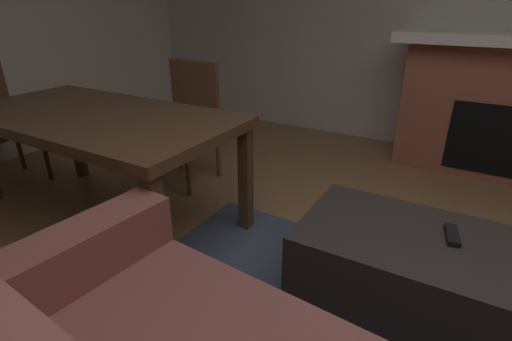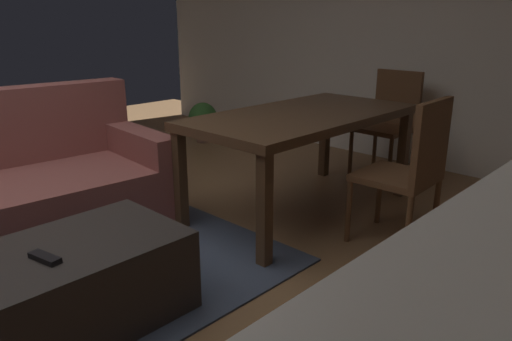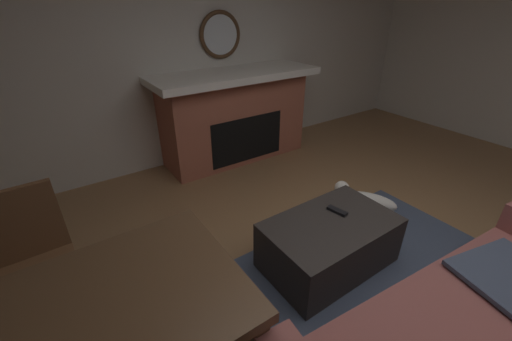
# 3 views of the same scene
# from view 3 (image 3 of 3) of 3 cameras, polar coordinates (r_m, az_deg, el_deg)

# --- Properties ---
(floor) EXTENTS (8.97, 8.97, 0.00)m
(floor) POSITION_cam_3_polar(r_m,az_deg,el_deg) (2.61, 23.69, -20.67)
(floor) COLOR olive
(wall_back_fireplace_side) EXTENTS (7.87, 0.12, 2.80)m
(wall_back_fireplace_side) POSITION_cam_3_polar(r_m,az_deg,el_deg) (4.11, -10.91, 21.27)
(wall_back_fireplace_side) COLOR beige
(wall_back_fireplace_side) RESTS_ON ground
(area_rug) EXTENTS (2.60, 2.00, 0.01)m
(area_rug) POSITION_cam_3_polar(r_m,az_deg,el_deg) (2.52, 22.21, -22.43)
(area_rug) COLOR #3D475B
(area_rug) RESTS_ON ground
(fireplace) EXTENTS (2.05, 0.76, 1.13)m
(fireplace) POSITION_cam_3_polar(r_m,az_deg,el_deg) (4.10, -3.76, 9.74)
(fireplace) COLOR #9E5642
(fireplace) RESTS_ON ground
(round_wall_mirror) EXTENTS (0.55, 0.05, 0.55)m
(round_wall_mirror) POSITION_cam_3_polar(r_m,az_deg,el_deg) (4.16, -6.40, 23.00)
(round_wall_mirror) COLOR #4C331E
(ottoman_coffee_table) EXTENTS (1.00, 0.62, 0.41)m
(ottoman_coffee_table) POSITION_cam_3_polar(r_m,az_deg,el_deg) (2.59, 12.93, -12.63)
(ottoman_coffee_table) COLOR #2D2826
(ottoman_coffee_table) RESTS_ON ground
(tv_remote) EXTENTS (0.08, 0.17, 0.02)m
(tv_remote) POSITION_cam_3_polar(r_m,az_deg,el_deg) (2.56, 14.36, -7.03)
(tv_remote) COLOR black
(tv_remote) RESTS_ON ottoman_coffee_table
(dining_chair_south) EXTENTS (0.45, 0.45, 0.93)m
(dining_chair_south) POSITION_cam_3_polar(r_m,az_deg,el_deg) (2.38, -35.40, -12.38)
(dining_chair_south) COLOR brown
(dining_chair_south) RESTS_ON ground
(small_dog) EXTENTS (0.47, 0.56, 0.27)m
(small_dog) POSITION_cam_3_polar(r_m,az_deg,el_deg) (3.27, 18.70, -5.05)
(small_dog) COLOR silver
(small_dog) RESTS_ON ground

